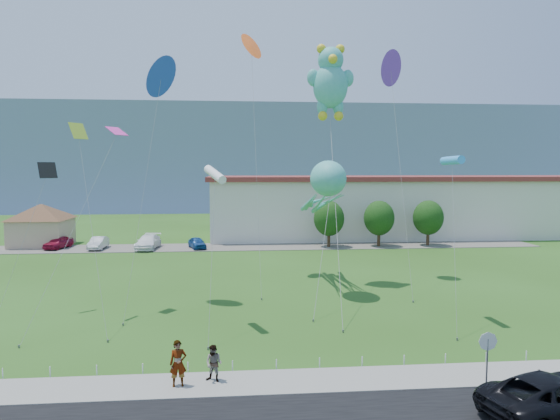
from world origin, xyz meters
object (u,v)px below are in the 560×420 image
object	(u,v)px
stop_sign	(488,347)
teddy_bear_kite	(330,80)
pedestrian_right	(214,363)
suv	(553,396)
pedestrian_left	(178,363)
warehouse	(429,205)
pavilion	(41,221)
parked_car_red	(58,242)
octopus_kite	(325,189)
parked_car_blue	(197,243)
parked_car_silver	(98,243)
parked_car_white	(148,242)

from	to	relation	value
stop_sign	teddy_bear_kite	distance (m)	25.14
pedestrian_right	suv	bearing A→B (deg)	6.95
pedestrian_left	teddy_bear_kite	bearing A→B (deg)	54.88
suv	warehouse	bearing A→B (deg)	-32.27
pavilion	parked_car_red	xyz separation A→B (m)	(2.75, -2.56, -2.26)
warehouse	octopus_kite	distance (m)	36.86
stop_sign	teddy_bear_kite	size ratio (longest dim) A/B	0.13
parked_car_blue	octopus_kite	world-z (taller)	octopus_kite
pavilion	pedestrian_left	bearing A→B (deg)	-63.07
warehouse	pedestrian_left	bearing A→B (deg)	-121.97
pavilion	parked_car_blue	bearing A→B (deg)	-11.70
parked_car_silver	teddy_bear_kite	size ratio (longest dim) A/B	0.22
pedestrian_left	parked_car_blue	size ratio (longest dim) A/B	0.52
teddy_bear_kite	stop_sign	bearing A→B (deg)	-82.26
parked_car_silver	octopus_kite	bearing A→B (deg)	-42.73
warehouse	suv	xyz separation A→B (m)	(-15.20, -50.61, -3.28)
warehouse	parked_car_silver	distance (m)	43.71
stop_sign	pedestrian_right	world-z (taller)	stop_sign
parked_car_white	stop_sign	bearing A→B (deg)	-58.00
parked_car_white	teddy_bear_kite	size ratio (longest dim) A/B	0.28
pedestrian_right	teddy_bear_kite	bearing A→B (deg)	90.64
parked_car_red	teddy_bear_kite	xyz separation A→B (m)	(27.96, -19.15, 15.40)
pedestrian_right	octopus_kite	distance (m)	18.88
stop_sign	suv	xyz separation A→B (m)	(1.30, -2.41, -1.03)
pavilion	octopus_kite	distance (m)	38.93
pedestrian_right	teddy_bear_kite	world-z (taller)	teddy_bear_kite
suv	parked_car_silver	xyz separation A→B (m)	(-27.36, 41.23, -0.10)
stop_sign	parked_car_silver	distance (m)	46.77
pedestrian_left	parked_car_white	xyz separation A→B (m)	(-7.68, 37.19, -0.23)
warehouse	stop_sign	world-z (taller)	warehouse
suv	parked_car_red	bearing A→B (deg)	21.76
parked_car_red	stop_sign	bearing A→B (deg)	-37.36
warehouse	stop_sign	xyz separation A→B (m)	(-16.50, -48.21, -2.26)
warehouse	suv	distance (m)	52.95
pavilion	parked_car_silver	bearing A→B (deg)	-24.43
stop_sign	parked_car_white	size ratio (longest dim) A/B	0.47
pedestrian_left	pedestrian_right	size ratio (longest dim) A/B	1.23
stop_sign	parked_car_red	xyz separation A→B (m)	(-30.75, 39.64, -1.10)
pedestrian_left	parked_car_silver	size ratio (longest dim) A/B	0.46
parked_car_silver	parked_car_white	xyz separation A→B (m)	(5.63, -0.28, 0.09)
warehouse	parked_car_red	distance (m)	48.13
parked_car_blue	octopus_kite	size ratio (longest dim) A/B	0.28
pedestrian_left	parked_car_white	world-z (taller)	pedestrian_left
pedestrian_left	stop_sign	bearing A→B (deg)	-13.69
warehouse	pedestrian_right	distance (m)	54.28
parked_car_blue	pavilion	bearing A→B (deg)	149.66
pedestrian_left	parked_car_white	bearing A→B (deg)	94.04
pedestrian_right	pavilion	bearing A→B (deg)	143.69
pavilion	stop_sign	bearing A→B (deg)	-51.56
pedestrian_right	parked_car_blue	xyz separation A→B (m)	(-3.56, 36.66, -0.19)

